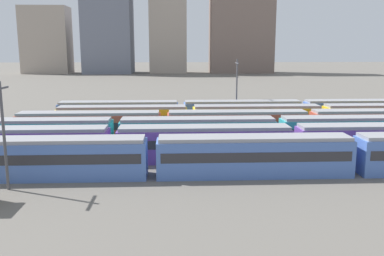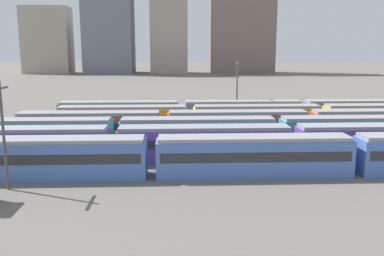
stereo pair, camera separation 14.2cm
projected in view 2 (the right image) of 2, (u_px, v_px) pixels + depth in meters
The scene contains 12 objects.
ground_plane at pixel (101, 145), 50.95m from camera, with size 600.00×600.00×0.00m, color #666059.
train_track_1 at pixel (294, 142), 43.86m from camera, with size 74.70×3.06×3.75m.
train_track_2 at pixel (278, 133), 48.94m from camera, with size 74.70×3.06×3.75m.
train_track_3 at pixel (309, 124), 54.28m from camera, with size 74.70×3.06×3.75m.
train_track_4 at pixel (257, 118), 59.13m from camera, with size 55.80×3.06×3.75m.
train_track_5 at pixel (303, 112), 64.58m from camera, with size 74.70×3.06×3.75m.
catenary_pole_1 at pixel (237, 87), 66.47m from camera, with size 0.24×3.20×9.93m.
catenary_pole_2 at pixel (3, 130), 34.06m from camera, with size 0.24×3.20×9.09m.
distant_building_0 at pixel (48, 40), 192.83m from camera, with size 21.21×13.40×30.37m, color #A89989.
distant_building_1 at pixel (109, 17), 192.05m from camera, with size 21.91×21.46×51.65m, color slate.
distant_building_2 at pixel (169, 18), 193.35m from camera, with size 17.17×12.01×50.43m, color #A89989.
distant_building_3 at pixel (242, 17), 194.74m from camera, with size 29.24×15.14×51.44m, color #7A665B.
Camera 2 is at (8.93, -37.07, 11.70)m, focal length 38.97 mm.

